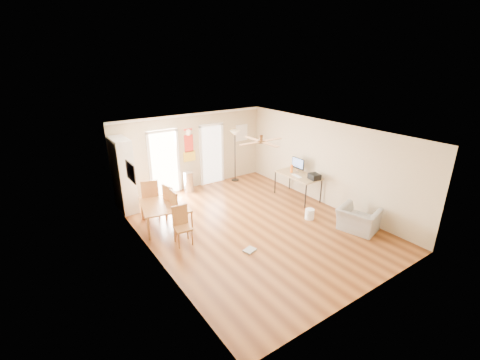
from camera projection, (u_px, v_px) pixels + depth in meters
floor at (252, 225)px, 9.03m from camera, size 7.00×7.00×0.00m
ceiling at (254, 132)px, 8.11m from camera, size 5.50×7.00×0.00m
wall_back at (192, 151)px, 11.26m from camera, size 5.50×0.04×2.60m
wall_front at (369, 239)px, 5.87m from camera, size 5.50×0.04×2.60m
wall_left at (152, 207)px, 7.11m from camera, size 0.04×7.00×2.60m
wall_right at (325, 163)px, 10.03m from camera, size 0.04×7.00×2.60m
crown_molding at (254, 134)px, 8.12m from camera, size 5.50×7.00×0.08m
kitchen_doorway at (164, 164)px, 10.78m from camera, size 0.90×0.10×2.10m
bathroom_doorway at (212, 155)px, 11.74m from camera, size 0.80×0.10×2.10m
wall_decal at (189, 145)px, 11.09m from camera, size 0.46×0.03×1.10m
ac_grille at (242, 133)px, 12.19m from camera, size 0.50×0.04×0.60m
framed_poster at (131, 172)px, 8.06m from camera, size 0.04×0.66×0.48m
ceiling_fan at (261, 142)px, 7.94m from camera, size 1.24×1.24×0.20m
bookshelf at (123, 175)px, 9.62m from camera, size 0.71×1.08×2.20m
dining_table at (158, 216)px, 8.85m from camera, size 1.04×1.45×0.66m
dining_chair_right_a at (175, 202)px, 9.14m from camera, size 0.53×0.53×1.09m
dining_chair_right_b at (182, 209)px, 8.79m from camera, size 0.46×0.46×1.08m
dining_chair_near at (183, 226)px, 7.99m from camera, size 0.44×0.44×0.97m
dining_chair_far at (150, 197)px, 9.43m from camera, size 0.57×0.57×1.13m
trash_can at (189, 182)px, 11.16m from camera, size 0.40×0.40×0.71m
torchiere_lamp at (235, 156)px, 11.97m from camera, size 0.39×0.39×1.90m
computer_desk at (297, 186)px, 10.65m from camera, size 0.75×1.50×0.80m
imac at (298, 165)px, 10.63m from camera, size 0.08×0.52×0.49m
keyboard at (297, 176)px, 10.38m from camera, size 0.17×0.40×0.01m
printer at (314, 177)px, 10.10m from camera, size 0.36×0.39×0.18m
orange_bottle at (292, 169)px, 10.67m from camera, size 0.09×0.09×0.26m
wastebasket_a at (310, 214)px, 9.34m from camera, size 0.28×0.28×0.30m
floor_cloth at (250, 250)px, 7.83m from camera, size 0.33×0.29×0.04m
armchair at (358, 220)px, 8.67m from camera, size 1.07×1.16×0.63m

